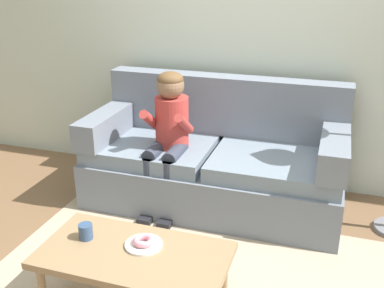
% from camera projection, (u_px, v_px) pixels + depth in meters
% --- Properties ---
extents(ground, '(10.00, 10.00, 0.00)m').
position_uv_depth(ground, '(194.00, 261.00, 3.01)').
color(ground, brown).
extents(wall_back, '(8.00, 0.10, 2.80)m').
position_uv_depth(wall_back, '(246.00, 22.00, 3.73)').
color(wall_back, beige).
rests_on(wall_back, ground).
extents(area_rug, '(2.43, 1.72, 0.01)m').
position_uv_depth(area_rug, '(182.00, 284.00, 2.79)').
color(area_rug, tan).
rests_on(area_rug, ground).
extents(couch, '(2.01, 0.90, 0.99)m').
position_uv_depth(couch, '(215.00, 161.00, 3.66)').
color(couch, slate).
rests_on(couch, ground).
extents(coffee_table, '(1.04, 0.54, 0.38)m').
position_uv_depth(coffee_table, '(134.00, 258.00, 2.47)').
color(coffee_table, '#937551').
rests_on(coffee_table, ground).
extents(person_child, '(0.34, 0.58, 1.10)m').
position_uv_depth(person_child, '(168.00, 129.00, 3.45)').
color(person_child, '#AD3833').
rests_on(person_child, ground).
extents(plate, '(0.21, 0.21, 0.01)m').
position_uv_depth(plate, '(144.00, 245.00, 2.51)').
color(plate, white).
rests_on(plate, coffee_table).
extents(donut, '(0.14, 0.14, 0.04)m').
position_uv_depth(donut, '(144.00, 241.00, 2.50)').
color(donut, pink).
rests_on(donut, plate).
extents(mug, '(0.08, 0.08, 0.09)m').
position_uv_depth(mug, '(86.00, 231.00, 2.57)').
color(mug, '#334C72').
rests_on(mug, coffee_table).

